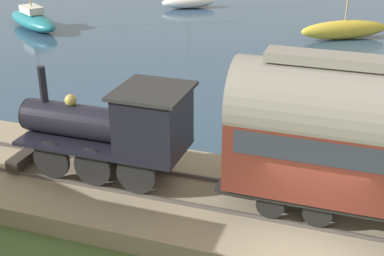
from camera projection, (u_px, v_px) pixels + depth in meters
The scene contains 7 objects.
rail_embankment at pixel (314, 222), 14.74m from camera, with size 5.15×56.00×0.70m.
steam_locomotive at pixel (118, 125), 15.61m from camera, with size 2.13×5.62×3.23m.
sailboat_teal at pixel (33, 20), 35.70m from camera, with size 4.66×5.94×6.85m.
sailboat_white at pixel (188, 2), 41.87m from camera, with size 3.29×4.28×5.21m.
sailboat_yellow at pixel (344, 29), 33.33m from camera, with size 3.87×5.44×6.11m.
rowboat_near_shore at pixel (347, 82), 25.58m from camera, with size 1.45×2.76×0.38m.
rowboat_mid_harbor at pixel (346, 142), 19.45m from camera, with size 2.13×2.73×0.51m.
Camera 1 is at (-11.37, -0.82, 8.74)m, focal length 50.00 mm.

